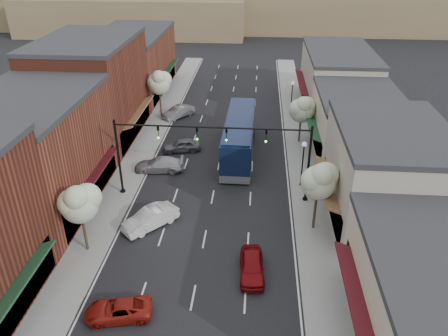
% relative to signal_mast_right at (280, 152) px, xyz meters
% --- Properties ---
extents(ground, '(160.00, 160.00, 0.00)m').
position_rel_signal_mast_right_xyz_m(ground, '(-5.62, -8.00, -4.62)').
color(ground, black).
rests_on(ground, ground).
extents(sidewalk_left, '(2.80, 73.00, 0.15)m').
position_rel_signal_mast_right_xyz_m(sidewalk_left, '(-14.02, 10.50, -4.55)').
color(sidewalk_left, gray).
rests_on(sidewalk_left, ground).
extents(sidewalk_right, '(2.80, 73.00, 0.15)m').
position_rel_signal_mast_right_xyz_m(sidewalk_right, '(2.78, 10.50, -4.55)').
color(sidewalk_right, gray).
rests_on(sidewalk_right, ground).
extents(curb_left, '(0.25, 73.00, 0.17)m').
position_rel_signal_mast_right_xyz_m(curb_left, '(-12.62, 10.50, -4.55)').
color(curb_left, gray).
rests_on(curb_left, ground).
extents(curb_right, '(0.25, 73.00, 0.17)m').
position_rel_signal_mast_right_xyz_m(curb_right, '(1.38, 10.50, -4.55)').
color(curb_right, gray).
rests_on(curb_right, ground).
extents(bldg_left_midnear, '(10.14, 14.10, 9.40)m').
position_rel_signal_mast_right_xyz_m(bldg_left_midnear, '(-19.85, -2.00, 0.03)').
color(bldg_left_midnear, brown).
rests_on(bldg_left_midnear, ground).
extents(bldg_left_midfar, '(10.14, 14.10, 10.90)m').
position_rel_signal_mast_right_xyz_m(bldg_left_midfar, '(-19.86, 12.00, 0.78)').
color(bldg_left_midfar, maroon).
rests_on(bldg_left_midfar, ground).
extents(bldg_left_far, '(10.14, 18.10, 8.40)m').
position_rel_signal_mast_right_xyz_m(bldg_left_far, '(-19.84, 28.00, -0.46)').
color(bldg_left_far, brown).
rests_on(bldg_left_far, ground).
extents(bldg_right_near, '(9.14, 12.10, 5.90)m').
position_rel_signal_mast_right_xyz_m(bldg_right_near, '(8.07, -14.00, -1.70)').
color(bldg_right_near, beige).
rests_on(bldg_right_near, ground).
extents(bldg_right_midnear, '(9.14, 12.10, 7.90)m').
position_rel_signal_mast_right_xyz_m(bldg_right_midnear, '(8.10, -2.00, -0.72)').
color(bldg_right_midnear, '#A49C8D').
rests_on(bldg_right_midnear, ground).
extents(bldg_right_midfar, '(9.14, 12.10, 6.40)m').
position_rel_signal_mast_right_xyz_m(bldg_right_midfar, '(8.08, 10.00, -1.46)').
color(bldg_right_midfar, beige).
rests_on(bldg_right_midfar, ground).
extents(bldg_right_far, '(9.14, 16.10, 7.40)m').
position_rel_signal_mast_right_xyz_m(bldg_right_far, '(8.09, 24.00, -0.96)').
color(bldg_right_far, '#A49C8D').
rests_on(bldg_right_far, ground).
extents(hill_near, '(50.00, 20.00, 8.00)m').
position_rel_signal_mast_right_xyz_m(hill_near, '(-30.62, 70.00, -0.62)').
color(hill_near, '#7A6647').
rests_on(hill_near, ground).
extents(signal_mast_right, '(8.22, 0.46, 7.00)m').
position_rel_signal_mast_right_xyz_m(signal_mast_right, '(0.00, 0.00, 0.00)').
color(signal_mast_right, black).
rests_on(signal_mast_right, ground).
extents(signal_mast_left, '(8.22, 0.46, 7.00)m').
position_rel_signal_mast_right_xyz_m(signal_mast_left, '(-11.24, 0.00, 0.00)').
color(signal_mast_left, black).
rests_on(signal_mast_left, ground).
extents(tree_right_near, '(2.85, 2.65, 5.95)m').
position_rel_signal_mast_right_xyz_m(tree_right_near, '(2.73, -4.05, -0.17)').
color(tree_right_near, '#47382B').
rests_on(tree_right_near, ground).
extents(tree_right_far, '(2.85, 2.65, 5.43)m').
position_rel_signal_mast_right_xyz_m(tree_right_far, '(2.73, 11.95, -0.63)').
color(tree_right_far, '#47382B').
rests_on(tree_right_far, ground).
extents(tree_left_near, '(2.85, 2.65, 5.69)m').
position_rel_signal_mast_right_xyz_m(tree_left_near, '(-13.87, -8.05, -0.40)').
color(tree_left_near, '#47382B').
rests_on(tree_left_near, ground).
extents(tree_left_far, '(2.85, 2.65, 6.13)m').
position_rel_signal_mast_right_xyz_m(tree_left_far, '(-13.87, 17.95, -0.02)').
color(tree_left_far, '#47382B').
rests_on(tree_left_far, ground).
extents(lamp_post_near, '(0.44, 0.44, 4.44)m').
position_rel_signal_mast_right_xyz_m(lamp_post_near, '(2.18, 2.50, -1.62)').
color(lamp_post_near, black).
rests_on(lamp_post_near, ground).
extents(lamp_post_far, '(0.44, 0.44, 4.44)m').
position_rel_signal_mast_right_xyz_m(lamp_post_far, '(2.18, 20.00, -1.62)').
color(lamp_post_far, black).
rests_on(lamp_post_far, ground).
extents(coach_bus, '(3.04, 13.06, 3.98)m').
position_rel_signal_mast_right_xyz_m(coach_bus, '(-3.74, 8.56, -2.56)').
color(coach_bus, '#0E1939').
rests_on(coach_bus, ground).
extents(red_hatchback, '(1.85, 4.14, 1.38)m').
position_rel_signal_mast_right_xyz_m(red_hatchback, '(-1.97, -9.53, -3.93)').
color(red_hatchback, maroon).
rests_on(red_hatchback, ground).
extents(parked_car_a, '(4.31, 2.59, 1.12)m').
position_rel_signal_mast_right_xyz_m(parked_car_a, '(-9.82, -13.92, -4.06)').
color(parked_car_a, maroon).
rests_on(parked_car_a, ground).
extents(parked_car_b, '(4.30, 4.46, 1.51)m').
position_rel_signal_mast_right_xyz_m(parked_car_b, '(-10.02, -4.70, -3.87)').
color(parked_car_b, silver).
rests_on(parked_car_b, ground).
extents(parked_car_c, '(4.87, 2.33, 1.37)m').
position_rel_signal_mast_right_xyz_m(parked_car_c, '(-11.26, 4.31, -3.94)').
color(parked_car_c, '#AAA9AF').
rests_on(parked_car_c, ground).
extents(parked_car_d, '(4.26, 2.52, 1.36)m').
position_rel_signal_mast_right_xyz_m(parked_car_d, '(-9.82, 8.81, -3.94)').
color(parked_car_d, slate).
rests_on(parked_car_d, ground).
extents(parked_car_e, '(3.90, 4.32, 1.43)m').
position_rel_signal_mast_right_xyz_m(parked_car_e, '(-11.82, 18.25, -3.91)').
color(parked_car_e, '#96969B').
rests_on(parked_car_e, ground).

